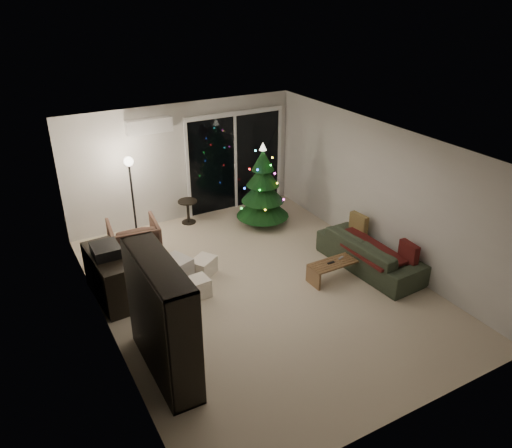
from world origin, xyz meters
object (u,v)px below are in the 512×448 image
Objects in this scene: bookshelf at (146,323)px; media_cabinet at (110,277)px; sofa at (370,253)px; coffee_table at (337,269)px; armchair at (135,241)px; christmas_tree at (263,185)px.

bookshelf is 1.28× the size of media_cabinet.
media_cabinet is 0.63× the size of sofa.
coffee_table is (3.59, 0.72, -0.65)m from bookshelf.
media_cabinet is at bearing 61.13° from armchair.
armchair is 0.43× the size of sofa.
media_cabinet is at bearing 69.94° from sofa.
armchair is at bearing 58.97° from bookshelf.
coffee_table is 0.60× the size of christmas_tree.
bookshelf is 3.12m from armchair.
bookshelf is at bearing -137.60° from christmas_tree.
coffee_table is at bearing 147.97° from armchair.
christmas_tree reaches higher than media_cabinet.
coffee_table is 2.60m from christmas_tree.
bookshelf is 3.72m from coffee_table.
armchair is 0.49× the size of christmas_tree.
sofa is at bearing 153.89° from armchair.
christmas_tree reaches higher than sofa.
christmas_tree is (-0.07, 2.50, 0.72)m from coffee_table.
media_cabinet reaches higher than coffee_table.
armchair is 4.27m from sofa.
coffee_table is (-0.71, 0.00, -0.13)m from sofa.
armchair reaches higher than coffee_table.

